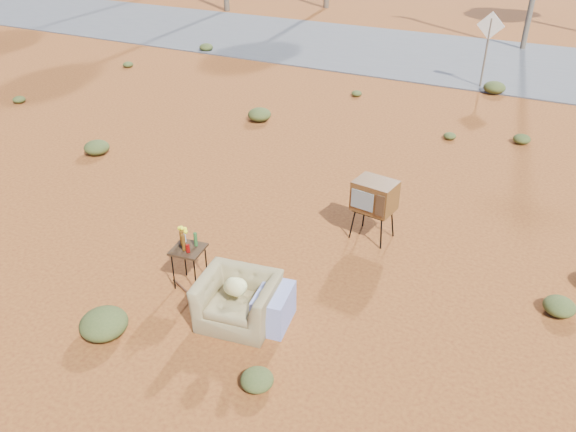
% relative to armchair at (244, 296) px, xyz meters
% --- Properties ---
extents(ground, '(140.00, 140.00, 0.00)m').
position_rel_armchair_xyz_m(ground, '(-0.68, 0.34, -0.42)').
color(ground, '#98551E').
rests_on(ground, ground).
extents(highway, '(140.00, 7.00, 0.04)m').
position_rel_armchair_xyz_m(highway, '(-0.68, 15.34, -0.40)').
color(highway, '#565659').
rests_on(highway, ground).
extents(armchair, '(1.29, 0.95, 0.90)m').
position_rel_armchair_xyz_m(armchair, '(0.00, 0.00, 0.00)').
color(armchair, olive).
rests_on(armchair, ground).
extents(tv_unit, '(0.72, 0.61, 1.06)m').
position_rel_armchair_xyz_m(tv_unit, '(0.80, 2.83, 0.37)').
color(tv_unit, black).
rests_on(tv_unit, ground).
extents(side_table, '(0.51, 0.51, 0.91)m').
position_rel_armchair_xyz_m(side_table, '(-1.18, 0.36, 0.24)').
color(side_table, '#342213').
rests_on(side_table, ground).
extents(rusty_bar, '(1.22, 0.55, 0.03)m').
position_rel_armchair_xyz_m(rusty_bar, '(-0.83, 0.02, -0.40)').
color(rusty_bar, '#4D2314').
rests_on(rusty_bar, ground).
extents(road_sign, '(0.78, 0.06, 2.19)m').
position_rel_armchair_xyz_m(road_sign, '(0.82, 12.34, 1.08)').
color(road_sign, brown).
rests_on(road_sign, ground).
extents(scrub_patch, '(17.49, 8.07, 0.33)m').
position_rel_armchair_xyz_m(scrub_patch, '(-1.51, 4.74, -0.28)').
color(scrub_patch, '#474D21').
rests_on(scrub_patch, ground).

